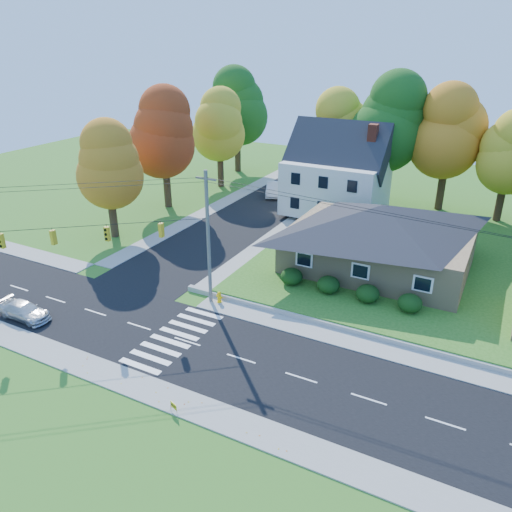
{
  "coord_description": "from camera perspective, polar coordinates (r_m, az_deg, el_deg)",
  "views": [
    {
      "loc": [
        16.65,
        -22.05,
        18.24
      ],
      "look_at": [
        0.83,
        8.0,
        3.12
      ],
      "focal_mm": 35.0,
      "sensor_mm": 36.0,
      "label": 1
    }
  ],
  "objects": [
    {
      "name": "tree_west_3",
      "position": [
        72.14,
        -2.18,
        16.73
      ],
      "size": [
        7.84,
        7.84,
        14.6
      ],
      "color": "#3F2A19",
      "rests_on": "ground"
    },
    {
      "name": "tree_lot_3",
      "position": [
        56.06,
        27.06,
        10.56
      ],
      "size": [
        6.16,
        6.16,
        11.47
      ],
      "color": "#3F2A19",
      "rests_on": "lawn"
    },
    {
      "name": "tree_west_2",
      "position": [
        64.51,
        -4.22,
        14.64
      ],
      "size": [
        6.72,
        6.72,
        12.51
      ],
      "color": "#3F2A19",
      "rests_on": "ground"
    },
    {
      "name": "tree_lot_0",
      "position": [
        59.9,
        9.53,
        14.15
      ],
      "size": [
        6.72,
        6.72,
        12.51
      ],
      "color": "#3F2A19",
      "rests_on": "lawn"
    },
    {
      "name": "tree_west_0",
      "position": [
        49.13,
        -16.7,
        9.97
      ],
      "size": [
        6.16,
        6.16,
        11.47
      ],
      "color": "#3F2A19",
      "rests_on": "ground"
    },
    {
      "name": "tree_west_1",
      "position": [
        56.89,
        -10.57,
        13.72
      ],
      "size": [
        7.28,
        7.28,
        13.56
      ],
      "color": "#3F2A19",
      "rests_on": "ground"
    },
    {
      "name": "ranch_house",
      "position": [
        41.79,
        13.96,
        2.27
      ],
      "size": [
        14.6,
        10.6,
        5.4
      ],
      "color": "tan",
      "rests_on": "lawn"
    },
    {
      "name": "road_cross",
      "position": [
        56.99,
        0.58,
        5.36
      ],
      "size": [
        8.0,
        44.0,
        0.02
      ],
      "primitive_type": "cube",
      "color": "black",
      "rests_on": "ground"
    },
    {
      "name": "sidewalk_south",
      "position": [
        29.98,
        -13.5,
        -14.16
      ],
      "size": [
        90.0,
        2.0,
        0.08
      ],
      "primitive_type": "cube",
      "color": "#9C9A90",
      "rests_on": "ground"
    },
    {
      "name": "hedge_row",
      "position": [
        37.29,
        10.44,
        -3.73
      ],
      "size": [
        10.7,
        1.7,
        1.27
      ],
      "color": "#163A10",
      "rests_on": "lawn"
    },
    {
      "name": "silver_sedan",
      "position": [
        38.51,
        -24.96,
        -5.71
      ],
      "size": [
        4.06,
        1.67,
        1.18
      ],
      "primitive_type": "imported",
      "rotation": [
        0.0,
        0.0,
        1.57
      ],
      "color": "silver",
      "rests_on": "road_main"
    },
    {
      "name": "road_main",
      "position": [
        33.1,
        -7.85,
        -9.67
      ],
      "size": [
        90.0,
        8.0,
        0.02
      ],
      "primitive_type": "cube",
      "color": "black",
      "rests_on": "ground"
    },
    {
      "name": "ground",
      "position": [
        33.11,
        -7.85,
        -9.69
      ],
      "size": [
        120.0,
        120.0,
        0.0
      ],
      "primitive_type": "plane",
      "color": "#3D7923"
    },
    {
      "name": "colonial_house",
      "position": [
        54.47,
        9.23,
        9.18
      ],
      "size": [
        10.4,
        8.4,
        9.6
      ],
      "color": "silver",
      "rests_on": "lawn"
    },
    {
      "name": "lawn",
      "position": [
        46.8,
        21.08,
        -0.3
      ],
      "size": [
        30.0,
        30.0,
        0.5
      ],
      "primitive_type": "cube",
      "color": "#3D7923",
      "rests_on": "ground"
    },
    {
      "name": "fire_hydrant",
      "position": [
        37.07,
        -4.23,
        -4.76
      ],
      "size": [
        0.53,
        0.41,
        0.92
      ],
      "color": "#FFC106",
      "rests_on": "ground"
    },
    {
      "name": "tree_lot_1",
      "position": [
        57.14,
        15.15,
        14.53
      ],
      "size": [
        7.84,
        7.84,
        14.6
      ],
      "color": "#3F2A19",
      "rests_on": "lawn"
    },
    {
      "name": "traffic_infrastructure",
      "position": [
        31.64,
        -7.19,
        -0.64
      ],
      "size": [
        38.1,
        10.66,
        10.0
      ],
      "color": "#666059",
      "rests_on": "ground"
    },
    {
      "name": "yard_sign",
      "position": [
        27.57,
        -9.41,
        -16.54
      ],
      "size": [
        0.5,
        0.2,
        0.65
      ],
      "color": "black",
      "rests_on": "ground"
    },
    {
      "name": "sidewalk_north",
      "position": [
        36.61,
        -3.35,
        -5.85
      ],
      "size": [
        90.0,
        2.0,
        0.08
      ],
      "primitive_type": "cube",
      "color": "#9C9A90",
      "rests_on": "ground"
    },
    {
      "name": "tree_lot_2",
      "position": [
        57.2,
        21.29,
        13.1
      ],
      "size": [
        7.28,
        7.28,
        13.56
      ],
      "color": "#3F2A19",
      "rests_on": "lawn"
    },
    {
      "name": "white_car",
      "position": [
        61.95,
        2.02,
        7.66
      ],
      "size": [
        3.38,
        5.08,
        1.58
      ],
      "primitive_type": "imported",
      "rotation": [
        0.0,
        0.0,
        0.39
      ],
      "color": "silver",
      "rests_on": "road_cross"
    }
  ]
}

